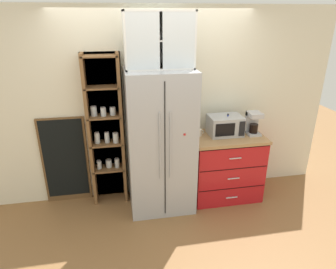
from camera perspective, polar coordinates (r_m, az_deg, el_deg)
name	(u,v)px	position (r m, az deg, el deg)	size (l,w,h in m)	color
ground_plane	(161,203)	(4.23, -1.35, -12.96)	(10.61, 10.61, 0.00)	olive
wall_back_cream	(155,106)	(4.02, -2.43, 5.44)	(4.91, 0.10, 2.55)	silver
refrigerator	(160,142)	(3.78, -1.49, -1.40)	(0.82, 0.71, 1.84)	#ADAFB5
pantry_shelf_column	(106,130)	(3.97, -11.88, 0.88)	(0.49, 0.28, 2.01)	brown
counter_cabinet	(225,166)	(4.24, 10.91, -5.93)	(0.97, 0.64, 0.92)	red
microwave	(225,125)	(4.04, 10.92, 1.74)	(0.44, 0.33, 0.26)	#ADAFB5
coffee_maker	(253,123)	(4.14, 16.01, 2.17)	(0.17, 0.20, 0.31)	#B7B7BC
mug_cream	(199,132)	(3.97, 5.92, 0.40)	(0.12, 0.08, 0.09)	silver
mug_red	(227,131)	(4.08, 11.21, 0.61)	(0.12, 0.08, 0.09)	red
bottle_cobalt	(227,125)	(4.04, 11.30, 1.73)	(0.06, 0.06, 0.29)	navy
bottle_clear	(229,129)	(3.98, 11.67, 1.06)	(0.06, 0.06, 0.25)	silver
upper_cabinet	(159,40)	(3.52, -1.82, 17.69)	(0.79, 0.32, 0.63)	silver
chalkboard_menu	(65,160)	(4.22, -19.13, -4.71)	(0.60, 0.04, 1.21)	brown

